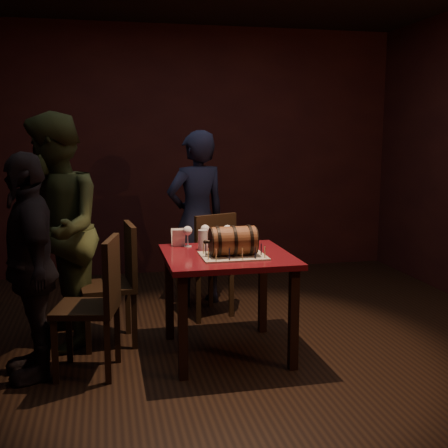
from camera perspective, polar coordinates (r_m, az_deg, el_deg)
The scene contains 16 objects.
room_shell at distance 4.03m, azimuth 0.54°, elevation 6.24°, with size 5.04×5.04×2.80m.
pub_table at distance 4.07m, azimuth 0.31°, elevation -4.56°, with size 0.90×0.90×0.75m.
cake_board at distance 3.95m, azimuth 0.92°, elevation -3.26°, with size 0.45×0.35×0.01m, color #AFA38D.
barrel_cake at distance 3.93m, azimuth 0.92°, elevation -1.72°, with size 0.37×0.22×0.22m.
birthday_candles at distance 3.94m, azimuth 0.93°, elevation -2.60°, with size 0.40×0.30×0.09m.
wine_glass_left at distance 4.28m, azimuth -3.71°, elevation -0.78°, with size 0.07×0.07×0.16m.
wine_glass_mid at distance 4.34m, azimuth -1.93°, elevation -0.64°, with size 0.07×0.07×0.16m.
wine_glass_right at distance 4.32m, azimuth 0.36°, elevation -0.67°, with size 0.07×0.07×0.16m.
pint_of_ale at distance 4.17m, azimuth -2.15°, elevation -1.67°, with size 0.07×0.07×0.15m.
menu_card at distance 4.32m, azimuth -4.67°, elevation -1.41°, with size 0.10×0.05×0.13m, color white, non-canonical shape.
chair_back at distance 4.89m, azimuth -1.49°, elevation -3.61°, with size 0.52×0.52×0.93m.
chair_left_rear at distance 4.38m, azimuth -10.70°, elevation -5.30°, with size 0.44×0.44×0.93m.
chair_left_front at distance 3.86m, azimuth -12.71°, elevation -7.37°, with size 0.47×0.47×0.93m.
person_back at distance 5.24m, azimuth -2.79°, elevation 0.53°, with size 0.60×0.39×1.64m, color #1A1D35.
person_left_rear at distance 4.36m, azimuth -16.85°, elevation -0.75°, with size 0.86×0.67×1.77m, color #363F1F.
person_left_front at distance 3.89m, azimuth -19.13°, elevation -4.09°, with size 0.88×0.37×1.50m, color black.
Camera 1 is at (-0.88, -3.92, 1.61)m, focal length 45.00 mm.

